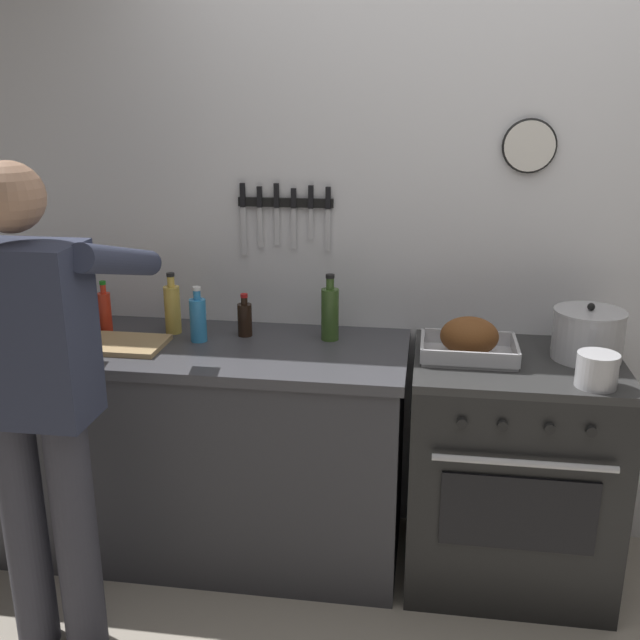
% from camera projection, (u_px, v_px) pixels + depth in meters
% --- Properties ---
extents(wall_back, '(6.00, 0.13, 2.60)m').
position_uv_depth(wall_back, '(461.00, 233.00, 2.97)').
color(wall_back, silver).
rests_on(wall_back, ground).
extents(counter_block, '(2.03, 0.65, 0.90)m').
position_uv_depth(counter_block, '(155.00, 442.00, 3.05)').
color(counter_block, '#38383D').
rests_on(counter_block, ground).
extents(stove, '(0.76, 0.67, 0.90)m').
position_uv_depth(stove, '(509.00, 469.00, 2.85)').
color(stove, black).
rests_on(stove, ground).
extents(person_cook, '(0.51, 0.63, 1.66)m').
position_uv_depth(person_cook, '(37.00, 388.00, 2.33)').
color(person_cook, '#383842').
rests_on(person_cook, ground).
extents(roasting_pan, '(0.35, 0.26, 0.16)m').
position_uv_depth(roasting_pan, '(469.00, 341.00, 2.72)').
color(roasting_pan, '#B7B7BC').
rests_on(roasting_pan, stove).
extents(stock_pot, '(0.26, 0.26, 0.21)m').
position_uv_depth(stock_pot, '(588.00, 335.00, 2.70)').
color(stock_pot, '#B7B7BC').
rests_on(stock_pot, stove).
extents(saucepan, '(0.14, 0.14, 0.12)m').
position_uv_depth(saucepan, '(597.00, 370.00, 2.46)').
color(saucepan, '#B7B7BC').
rests_on(saucepan, stove).
extents(cutting_board, '(0.36, 0.24, 0.02)m').
position_uv_depth(cutting_board, '(118.00, 344.00, 2.85)').
color(cutting_board, tan).
rests_on(cutting_board, counter_block).
extents(bottle_cooking_oil, '(0.07, 0.07, 0.25)m').
position_uv_depth(bottle_cooking_oil, '(172.00, 308.00, 2.99)').
color(bottle_cooking_oil, gold).
rests_on(bottle_cooking_oil, counter_block).
extents(bottle_dish_soap, '(0.07, 0.07, 0.22)m').
position_uv_depth(bottle_dish_soap, '(198.00, 319.00, 2.89)').
color(bottle_dish_soap, '#338CCC').
rests_on(bottle_dish_soap, counter_block).
extents(bottle_hot_sauce, '(0.05, 0.05, 0.21)m').
position_uv_depth(bottle_hot_sauce, '(105.00, 311.00, 3.01)').
color(bottle_hot_sauce, red).
rests_on(bottle_hot_sauce, counter_block).
extents(bottle_soy_sauce, '(0.06, 0.06, 0.17)m').
position_uv_depth(bottle_soy_sauce, '(245.00, 319.00, 2.96)').
color(bottle_soy_sauce, black).
rests_on(bottle_soy_sauce, counter_block).
extents(bottle_olive_oil, '(0.07, 0.07, 0.27)m').
position_uv_depth(bottle_olive_oil, '(330.00, 313.00, 2.91)').
color(bottle_olive_oil, '#385623').
rests_on(bottle_olive_oil, counter_block).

